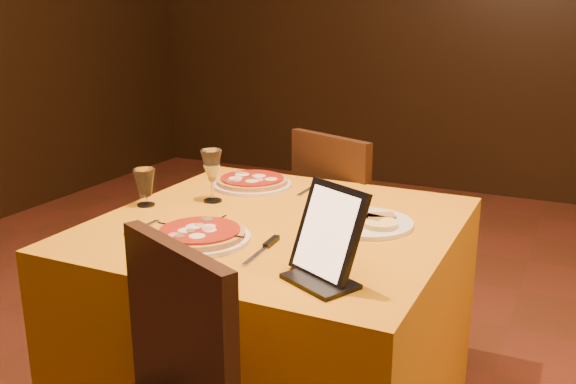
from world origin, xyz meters
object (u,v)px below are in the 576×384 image
at_px(chair_main_far, 358,231).
at_px(pizza_far, 252,183).
at_px(wine_glass, 212,175).
at_px(main_table, 277,327).
at_px(pizza_near, 200,236).
at_px(tablet, 328,232).
at_px(water_glass, 145,188).

relative_size(chair_main_far, pizza_far, 3.02).
bearing_deg(wine_glass, pizza_far, 82.17).
height_order(main_table, pizza_near, pizza_near).
xyz_separation_m(chair_main_far, wine_glass, (-0.30, -0.71, 0.39)).
height_order(main_table, tablet, tablet).
height_order(pizza_far, water_glass, water_glass).
relative_size(pizza_near, pizza_far, 0.99).
bearing_deg(water_glass, wine_glass, 37.92).
relative_size(main_table, wine_glass, 5.79).
height_order(chair_main_far, pizza_near, chair_main_far).
bearing_deg(main_table, pizza_far, 129.12).
xyz_separation_m(main_table, pizza_near, (-0.13, -0.25, 0.39)).
distance_m(pizza_far, wine_glass, 0.25).
height_order(pizza_far, wine_glass, wine_glass).
relative_size(chair_main_far, pizza_near, 3.06).
bearing_deg(pizza_far, wine_glass, -97.83).
height_order(chair_main_far, water_glass, chair_main_far).
distance_m(chair_main_far, pizza_far, 0.63).
bearing_deg(tablet, main_table, 159.97).
bearing_deg(pizza_near, pizza_far, 103.83).
bearing_deg(tablet, chair_main_far, 131.98).
height_order(main_table, chair_main_far, chair_main_far).
bearing_deg(tablet, pizza_near, -163.31).
height_order(pizza_near, tablet, tablet).
bearing_deg(main_table, water_glass, -174.97).
height_order(main_table, pizza_far, pizza_far).
distance_m(chair_main_far, pizza_near, 1.11).
height_order(pizza_near, pizza_far, same).
height_order(wine_glass, tablet, tablet).
distance_m(main_table, water_glass, 0.66).
relative_size(main_table, pizza_near, 3.69).
bearing_deg(wine_glass, tablet, -35.05).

